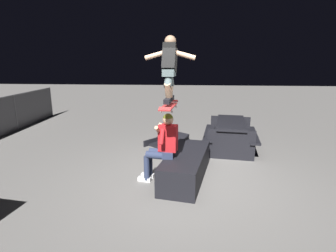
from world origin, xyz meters
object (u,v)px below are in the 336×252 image
object	(u,v)px
ledge_box_main	(186,166)
kicker_ramp	(167,142)
picnic_table_back	(231,131)
skateboard	(169,106)
person_sitting_on_ledge	(162,144)
skater_airborne	(170,66)

from	to	relation	value
ledge_box_main	kicker_ramp	xyz separation A→B (m)	(2.21, 0.55, -0.20)
picnic_table_back	kicker_ramp	bearing A→B (deg)	78.65
skateboard	picnic_table_back	size ratio (longest dim) A/B	0.56
person_sitting_on_ledge	kicker_ramp	distance (m)	2.50
skater_airborne	picnic_table_back	size ratio (longest dim) A/B	0.60
ledge_box_main	person_sitting_on_ledge	xyz separation A→B (m)	(-0.19, 0.45, 0.50)
person_sitting_on_ledge	picnic_table_back	bearing A→B (deg)	-37.64
skater_airborne	picnic_table_back	distance (m)	3.12
ledge_box_main	kicker_ramp	bearing A→B (deg)	13.87
person_sitting_on_ledge	skater_airborne	world-z (taller)	skater_airborne
person_sitting_on_ledge	kicker_ramp	size ratio (longest dim) A/B	1.05
skater_airborne	kicker_ramp	distance (m)	3.32
skateboard	kicker_ramp	bearing A→B (deg)	5.20
kicker_ramp	person_sitting_on_ledge	bearing A→B (deg)	-177.67
kicker_ramp	skateboard	bearing A→B (deg)	-174.80
person_sitting_on_ledge	skateboard	world-z (taller)	skateboard
skateboard	skater_airborne	bearing A→B (deg)	-4.61
person_sitting_on_ledge	skateboard	xyz separation A→B (m)	(-0.17, -0.14, 0.76)
skater_airborne	kicker_ramp	xyz separation A→B (m)	(2.52, 0.24, -2.15)
ledge_box_main	skater_airborne	distance (m)	1.99
kicker_ramp	picnic_table_back	size ratio (longest dim) A/B	0.69
person_sitting_on_ledge	picnic_table_back	size ratio (longest dim) A/B	0.73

